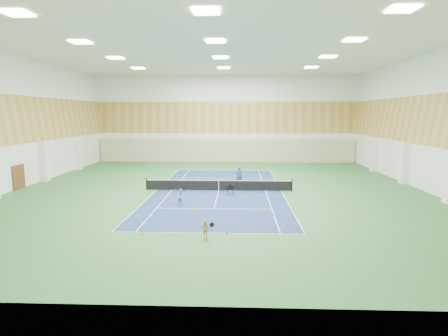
% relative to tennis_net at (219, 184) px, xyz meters
% --- Properties ---
extents(ground, '(40.00, 40.00, 0.00)m').
position_rel_tennis_net_xyz_m(ground, '(0.00, 0.00, -0.55)').
color(ground, '#2B6530').
rests_on(ground, ground).
extents(room_shell, '(36.00, 40.00, 12.00)m').
position_rel_tennis_net_xyz_m(room_shell, '(0.00, 0.00, 5.45)').
color(room_shell, white).
rests_on(room_shell, ground).
extents(wood_cladding, '(36.00, 40.00, 8.00)m').
position_rel_tennis_net_xyz_m(wood_cladding, '(0.00, 0.00, 7.45)').
color(wood_cladding, tan).
rests_on(wood_cladding, room_shell).
extents(ceiling_light_grid, '(21.40, 25.40, 0.06)m').
position_rel_tennis_net_xyz_m(ceiling_light_grid, '(0.00, 0.00, 11.37)').
color(ceiling_light_grid, white).
rests_on(ceiling_light_grid, room_shell).
extents(court_surface, '(10.97, 23.77, 0.01)m').
position_rel_tennis_net_xyz_m(court_surface, '(0.00, 0.00, -0.55)').
color(court_surface, navy).
rests_on(court_surface, ground).
extents(tennis_balls_scatter, '(10.57, 22.77, 0.07)m').
position_rel_tennis_net_xyz_m(tennis_balls_scatter, '(0.00, 0.00, -0.50)').
color(tennis_balls_scatter, '#C6E727').
rests_on(tennis_balls_scatter, ground).
extents(tennis_net, '(12.80, 0.10, 1.10)m').
position_rel_tennis_net_xyz_m(tennis_net, '(0.00, 0.00, 0.00)').
color(tennis_net, black).
rests_on(tennis_net, ground).
extents(back_curtain, '(35.40, 0.16, 3.20)m').
position_rel_tennis_net_xyz_m(back_curtain, '(0.00, 19.75, 1.05)').
color(back_curtain, '#C6B793').
rests_on(back_curtain, ground).
extents(door_left_b, '(0.08, 1.80, 2.20)m').
position_rel_tennis_net_xyz_m(door_left_b, '(-17.92, 0.00, 0.55)').
color(door_left_b, '#593319').
rests_on(door_left_b, ground).
extents(coach, '(0.68, 0.51, 1.69)m').
position_rel_tennis_net_xyz_m(coach, '(1.80, 2.81, 0.29)').
color(coach, navy).
rests_on(coach, ground).
extents(child_court, '(0.74, 0.71, 1.21)m').
position_rel_tennis_net_xyz_m(child_court, '(-2.50, -5.35, 0.05)').
color(child_court, '#9B9AA3').
rests_on(child_court, ground).
extents(child_apron, '(0.67, 0.39, 1.07)m').
position_rel_tennis_net_xyz_m(child_apron, '(-0.03, -12.96, -0.02)').
color(child_apron, tan).
rests_on(child_apron, ground).
extents(ball_cart, '(0.56, 0.56, 0.85)m').
position_rel_tennis_net_xyz_m(ball_cart, '(1.07, -1.67, -0.13)').
color(ball_cart, black).
rests_on(ball_cart, ground).
extents(cone_svc_a, '(0.23, 0.23, 0.25)m').
position_rel_tennis_net_xyz_m(cone_svc_a, '(-3.42, -6.02, -0.42)').
color(cone_svc_a, '#FF420D').
rests_on(cone_svc_a, ground).
extents(cone_svc_b, '(0.17, 0.17, 0.19)m').
position_rel_tennis_net_xyz_m(cone_svc_b, '(-1.39, -6.53, -0.45)').
color(cone_svc_b, orange).
rests_on(cone_svc_b, ground).
extents(cone_svc_c, '(0.19, 0.19, 0.21)m').
position_rel_tennis_net_xyz_m(cone_svc_c, '(1.45, -6.28, -0.44)').
color(cone_svc_c, '#E1430B').
rests_on(cone_svc_c, ground).
extents(cone_svc_d, '(0.20, 0.20, 0.22)m').
position_rel_tennis_net_xyz_m(cone_svc_d, '(3.05, -6.83, -0.44)').
color(cone_svc_d, orange).
rests_on(cone_svc_d, ground).
extents(cone_base_a, '(0.23, 0.23, 0.25)m').
position_rel_tennis_net_xyz_m(cone_base_a, '(-3.58, -12.24, -0.42)').
color(cone_base_a, orange).
rests_on(cone_base_a, ground).
extents(cone_base_b, '(0.22, 0.22, 0.24)m').
position_rel_tennis_net_xyz_m(cone_base_b, '(-0.94, -11.75, -0.43)').
color(cone_base_b, '#DE5F0B').
rests_on(cone_base_b, ground).
extents(cone_base_c, '(0.18, 0.18, 0.20)m').
position_rel_tennis_net_xyz_m(cone_base_c, '(1.11, -12.00, -0.45)').
color(cone_base_c, '#EC410C').
rests_on(cone_base_c, ground).
extents(cone_base_d, '(0.20, 0.20, 0.22)m').
position_rel_tennis_net_xyz_m(cone_base_d, '(3.64, -11.46, -0.44)').
color(cone_base_d, '#D6660B').
rests_on(cone_base_d, ground).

